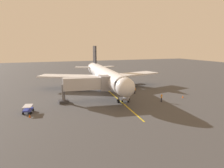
# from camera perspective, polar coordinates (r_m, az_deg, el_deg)

# --- Properties ---
(ground_plane) EXTENTS (220.00, 220.00, 0.00)m
(ground_plane) POSITION_cam_1_polar(r_m,az_deg,el_deg) (59.94, -2.57, -1.54)
(ground_plane) COLOR #424244
(apron_lead_in_line) EXTENTS (5.43, 39.69, 0.01)m
(apron_lead_in_line) POSITION_cam_1_polar(r_m,az_deg,el_deg) (54.28, 0.28, -2.73)
(apron_lead_in_line) COLOR yellow
(apron_lead_in_line) RESTS_ON ground
(airplane) EXTENTS (34.51, 40.32, 11.50)m
(airplane) POSITION_cam_1_polar(r_m,az_deg,el_deg) (59.39, -1.91, 2.27)
(airplane) COLOR silver
(airplane) RESTS_ON ground
(jet_bridge) EXTENTS (11.52, 4.22, 5.40)m
(jet_bridge) POSITION_cam_1_polar(r_m,az_deg,el_deg) (47.51, -5.43, 0.05)
(jet_bridge) COLOR #B7B7BC
(jet_bridge) RESTS_ON ground
(ground_crew_marshaller) EXTENTS (0.47, 0.45, 1.71)m
(ground_crew_marshaller) POSITION_cam_1_polar(r_m,az_deg,el_deg) (48.50, 12.35, -3.41)
(ground_crew_marshaller) COLOR #23232D
(ground_crew_marshaller) RESTS_ON ground
(ground_crew_wing_walker) EXTENTS (0.45, 0.47, 1.71)m
(ground_crew_wing_walker) POSITION_cam_1_polar(r_m,az_deg,el_deg) (67.48, -0.68, 0.51)
(ground_crew_wing_walker) COLOR #23232D
(ground_crew_wing_walker) RESTS_ON ground
(ground_crew_loader) EXTENTS (0.42, 0.29, 1.71)m
(ground_crew_loader) POSITION_cam_1_polar(r_m,az_deg,el_deg) (55.51, 5.73, -1.56)
(ground_crew_loader) COLOR #23232D
(ground_crew_loader) RESTS_ON ground
(baggage_cart_near_nose) EXTENTS (2.54, 2.95, 1.27)m
(baggage_cart_near_nose) POSITION_cam_1_polar(r_m,az_deg,el_deg) (48.19, 3.51, -3.56)
(baggage_cart_near_nose) COLOR #9E9EA3
(baggage_cart_near_nose) RESTS_ON ground
(baggage_cart_portside) EXTENTS (2.02, 2.84, 1.27)m
(baggage_cart_portside) POSITION_cam_1_polar(r_m,az_deg,el_deg) (42.69, -20.38, -5.92)
(baggage_cart_portside) COLOR #2D3899
(baggage_cart_portside) RESTS_ON ground
(safety_cone_nose_left) EXTENTS (0.32, 0.32, 0.55)m
(safety_cone_nose_left) POSITION_cam_1_polar(r_m,az_deg,el_deg) (39.98, -20.03, -7.53)
(safety_cone_nose_left) COLOR #F2590F
(safety_cone_nose_left) RESTS_ON ground
(safety_cone_nose_right) EXTENTS (0.32, 0.32, 0.55)m
(safety_cone_nose_right) POSITION_cam_1_polar(r_m,az_deg,el_deg) (53.64, 17.37, -3.04)
(safety_cone_nose_right) COLOR #F2590F
(safety_cone_nose_right) RESTS_ON ground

